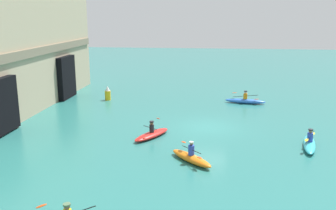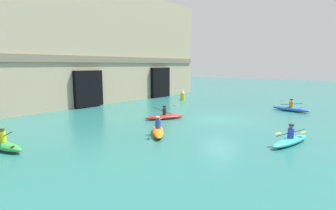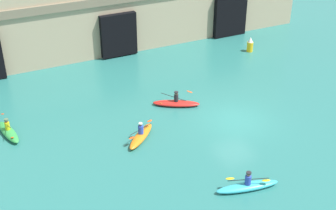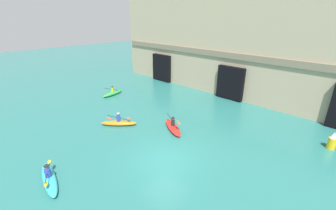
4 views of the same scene
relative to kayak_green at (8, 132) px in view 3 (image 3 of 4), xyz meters
name	(u,v)px [view 3 (image 3 of 4)]	position (x,y,z in m)	size (l,w,h in m)	color
ground_plane	(236,121)	(13.25, -4.64, -0.25)	(120.00, 120.00, 0.00)	#28706B
kayak_green	(8,132)	(0.00, 0.00, 0.00)	(1.17, 2.91, 1.13)	green
kayak_cyan	(247,186)	(10.03, -10.54, -0.03)	(3.41, 1.32, 1.09)	#33B2C6
kayak_red	(176,103)	(10.71, -1.22, -0.04)	(3.11, 2.23, 1.09)	red
kayak_orange	(141,135)	(7.00, -3.90, 0.00)	(2.58, 2.52, 1.11)	orange
marker_buoy	(250,45)	(20.50, 4.35, 0.34)	(0.51, 0.51, 1.27)	yellow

